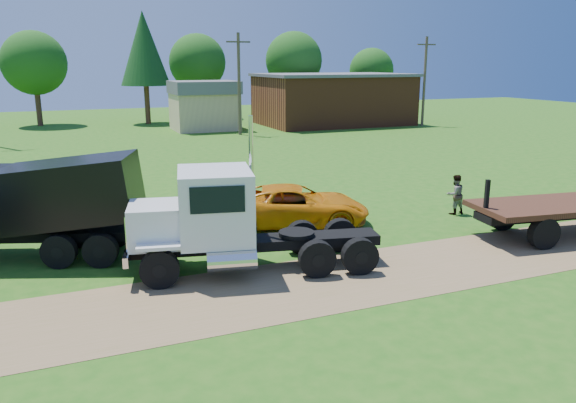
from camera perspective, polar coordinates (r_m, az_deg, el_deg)
name	(u,v)px	position (r m, az deg, el deg)	size (l,w,h in m)	color
ground	(396,271)	(18.31, 10.93, -6.92)	(140.00, 140.00, 0.00)	#205713
dirt_track	(396,271)	(18.31, 10.93, -6.91)	(120.00, 4.20, 0.01)	brown
white_semi_tractor	(219,221)	(17.62, -7.05, -1.94)	(8.19, 4.11, 4.83)	black
black_dump_truck	(27,202)	(20.55, -24.96, -0.06)	(8.21, 4.87, 3.51)	black
orange_pickup	(296,206)	(22.66, 0.77, -0.42)	(2.72, 5.89, 1.64)	orange
spectator_b	(455,195)	(25.40, 16.61, 0.69)	(0.85, 0.66, 1.74)	#999999
brick_building	(333,99)	(60.93, 4.57, 10.35)	(15.40, 10.40, 5.30)	brown
tan_shed	(204,105)	(56.02, -8.50, 9.69)	(6.20, 5.40, 4.70)	tan
utility_poles	(239,82)	(51.64, -5.00, 11.99)	(42.20, 0.28, 9.00)	#453927
tree_row	(178,62)	(65.14, -11.09, 13.70)	(55.24, 9.74, 11.69)	#3D2318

